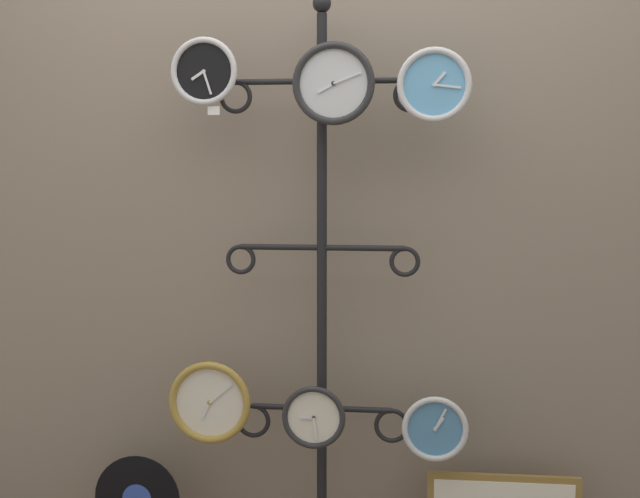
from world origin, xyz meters
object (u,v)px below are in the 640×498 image
object	(u,v)px
clock_bottom_center	(314,417)
clock_bottom_right	(435,428)
display_stand	(322,394)
clock_top_right	(434,85)
vinyl_record	(137,498)
clock_top_left	(204,71)
clock_top_center	(334,84)
clock_bottom_left	(210,402)

from	to	relation	value
clock_bottom_center	clock_bottom_right	distance (m)	0.40
display_stand	clock_bottom_center	world-z (taller)	display_stand
clock_top_right	vinyl_record	xyz separation A→B (m)	(-1.01, 0.02, -1.41)
display_stand	clock_bottom_center	bearing A→B (deg)	-97.31
clock_top_right	clock_bottom_right	distance (m)	1.12
clock_bottom_center	clock_bottom_right	world-z (taller)	clock_bottom_center
clock_top_left	clock_bottom_center	size ratio (longest dim) A/B	1.05
clock_top_right	clock_bottom_right	size ratio (longest dim) A/B	1.09
clock_bottom_right	vinyl_record	size ratio (longest dim) A/B	0.72
display_stand	clock_bottom_right	size ratio (longest dim) A/B	8.82
display_stand	clock_top_right	xyz separation A→B (m)	(0.37, -0.09, 1.03)
clock_bottom_center	clock_top_center	bearing A→B (deg)	15.14
clock_bottom_right	vinyl_record	world-z (taller)	clock_bottom_right
clock_top_center	clock_top_right	bearing A→B (deg)	0.67
display_stand	vinyl_record	world-z (taller)	display_stand
display_stand	clock_bottom_left	size ratio (longest dim) A/B	6.79
clock_top_left	clock_bottom_right	bearing A→B (deg)	-0.10
display_stand	clock_top_right	bearing A→B (deg)	-13.00
clock_bottom_center	vinyl_record	bearing A→B (deg)	176.33
clock_top_left	clock_top_center	size ratio (longest dim) A/B	0.83
clock_top_right	clock_bottom_right	xyz separation A→B (m)	(0.02, 0.00, -1.12)
clock_top_center	clock_bottom_right	xyz separation A→B (m)	(0.34, 0.01, -1.12)
clock_top_left	clock_bottom_left	xyz separation A→B (m)	(0.00, 0.00, -1.10)
clock_top_center	vinyl_record	world-z (taller)	clock_top_center
clock_top_center	clock_bottom_center	bearing A→B (deg)	-164.86
clock_bottom_left	clock_top_right	bearing A→B (deg)	-0.40
clock_bottom_right	vinyl_record	xyz separation A→B (m)	(-1.02, 0.02, -0.29)
clock_bottom_right	clock_top_right	bearing A→B (deg)	-173.78
display_stand	clock_top_left	bearing A→B (deg)	-167.70
clock_bottom_left	clock_bottom_right	world-z (taller)	clock_bottom_left
display_stand	clock_top_center	distance (m)	1.05
clock_top_right	clock_top_left	bearing A→B (deg)	179.77
clock_top_right	clock_bottom_center	bearing A→B (deg)	-176.90
vinyl_record	display_stand	bearing A→B (deg)	5.88
clock_top_center	clock_bottom_center	distance (m)	1.09
clock_bottom_left	vinyl_record	xyz separation A→B (m)	(-0.27, 0.01, -0.36)
clock_bottom_left	clock_top_center	bearing A→B (deg)	-1.22
clock_top_left	vinyl_record	world-z (taller)	clock_top_left
display_stand	clock_top_right	size ratio (longest dim) A/B	8.12
vinyl_record	clock_top_left	bearing A→B (deg)	-3.58
clock_bottom_left	clock_bottom_right	distance (m)	0.76
clock_bottom_left	clock_bottom_center	bearing A→B (deg)	-4.13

